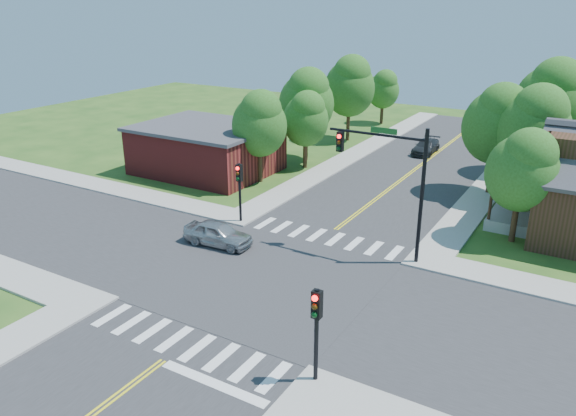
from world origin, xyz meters
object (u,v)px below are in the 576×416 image
Objects in this scene: car_silver at (218,234)px; car_dgrey at (426,147)px; signal_mast_ne at (391,170)px; signal_pole_nw at (239,182)px; signal_pole_se at (316,319)px.

car_silver is 0.97× the size of car_dgrey.
car_silver is 25.46m from car_dgrey.
signal_mast_ne is 9.76m from signal_pole_nw.
signal_mast_ne is at bearing 0.07° from signal_pole_nw.
car_dgrey is (-4.75, 21.74, -4.24)m from signal_mast_ne.
car_dgrey is at bearing 77.65° from signal_pole_nw.
car_silver reaches higher than car_dgrey.
signal_pole_nw is at bearing -179.93° from signal_mast_ne.
signal_mast_ne reaches higher than signal_pole_se.
signal_pole_se is at bearing -80.73° from car_dgrey.
car_dgrey is (4.76, 21.75, -2.05)m from signal_pole_nw.
signal_mast_ne is 10.18m from car_silver.
signal_pole_se reaches higher than car_dgrey.
signal_pole_se is 0.93× the size of car_silver.
signal_pole_nw is (-11.20, 11.20, 0.00)m from signal_pole_se.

